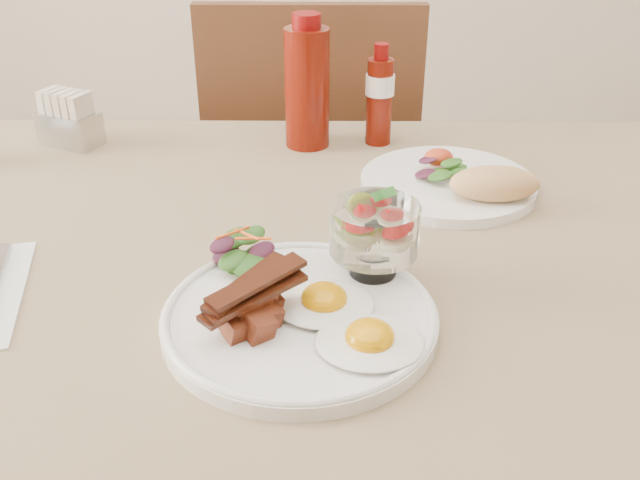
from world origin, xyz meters
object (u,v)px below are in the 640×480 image
Objects in this scene: table at (302,307)px; main_plate at (300,319)px; ketchup_bottle at (307,86)px; sugar_caddy at (69,122)px; hot_sauce_bottle at (380,96)px; fruit_cup at (374,229)px; chair_far at (312,184)px; second_plate at (458,182)px.

table is 4.75× the size of main_plate.
ketchup_bottle reaches higher than sugar_caddy.
sugar_caddy reaches higher than main_plate.
hot_sauce_bottle is 0.50m from sugar_caddy.
sugar_caddy is (-0.38, -0.00, -0.06)m from ketchup_bottle.
fruit_cup is at bearing -78.76° from ketchup_bottle.
fruit_cup is 0.42m from ketchup_bottle.
fruit_cup is 0.42m from hot_sauce_bottle.
main_plate is (0.00, -0.16, 0.10)m from table.
hot_sauce_bottle is at bearing -70.55° from chair_far.
sugar_caddy is at bearing -179.50° from ketchup_bottle.
fruit_cup reaches higher than second_plate.
main_plate is at bearing -102.37° from hot_sauce_bottle.
ketchup_bottle is at bearing -174.99° from hot_sauce_bottle.
ketchup_bottle reaches higher than table.
main_plate is 1.75× the size of hot_sauce_bottle.
chair_far reaches higher than hot_sauce_bottle.
fruit_cup is at bearing 44.63° from main_plate.
table is 6.42× the size of ketchup_bottle.
fruit_cup is 0.27m from second_plate.
main_plate is 1.14× the size of second_plate.
table is at bearing 134.85° from fruit_cup.
second_plate is at bearing 35.39° from table.
chair_far is 5.80× the size of hot_sauce_bottle.
chair_far is 3.79× the size of second_plate.
table is 0.28m from second_plate.
ketchup_bottle is 1.29× the size of hot_sauce_bottle.
main_plate is 0.62m from sugar_caddy.
ketchup_bottle is at bearing 25.39° from sugar_caddy.
chair_far is at bearing 112.73° from second_plate.
second_plate reaches higher than main_plate.
sugar_caddy is at bearing -138.54° from chair_far.
ketchup_bottle reaches higher than hot_sauce_bottle.
second_plate is (0.21, -0.51, 0.24)m from chair_far.
ketchup_bottle is at bearing 90.50° from main_plate.
hot_sauce_bottle is at bearing 5.01° from ketchup_bottle.
main_plate is 0.50m from ketchup_bottle.
ketchup_bottle reaches higher than second_plate.
sugar_caddy is (-0.38, 0.33, 0.13)m from table.
second_plate is 1.19× the size of ketchup_bottle.
second_plate is 0.62m from sugar_caddy.
fruit_cup is at bearing -83.71° from chair_far.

